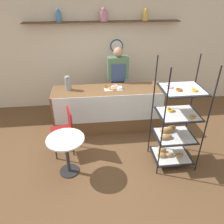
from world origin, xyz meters
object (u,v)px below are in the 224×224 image
cafe_table (66,148)px  cafe_chair (66,127)px  donut_tray_counter (113,88)px  person_worker (118,81)px  coffee_carafe (68,83)px  pastry_rack (175,127)px

cafe_table → cafe_chair: bearing=94.7°
donut_tray_counter → cafe_chair: bearing=-140.9°
person_worker → cafe_table: 2.16m
coffee_carafe → donut_tray_counter: 0.93m
person_worker → coffee_carafe: (-1.09, -0.43, 0.17)m
pastry_rack → donut_tray_counter: pastry_rack is taller
cafe_chair → coffee_carafe: bearing=163.7°
person_worker → coffee_carafe: person_worker is taller
person_worker → cafe_table: bearing=-120.8°
cafe_table → donut_tray_counter: size_ratio=1.81×
cafe_chair → coffee_carafe: size_ratio=2.92×
person_worker → cafe_chair: bearing=-131.9°
pastry_rack → cafe_chair: bearing=165.5°
pastry_rack → cafe_table: pastry_rack is taller
pastry_rack → coffee_carafe: bearing=144.1°
person_worker → pastry_rack: bearing=-67.3°
cafe_chair → donut_tray_counter: donut_tray_counter is taller
person_worker → coffee_carafe: bearing=-158.5°
pastry_rack → donut_tray_counter: bearing=125.4°
pastry_rack → cafe_table: bearing=-177.6°
pastry_rack → person_worker: (-0.73, 1.75, 0.17)m
coffee_carafe → donut_tray_counter: size_ratio=0.79×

